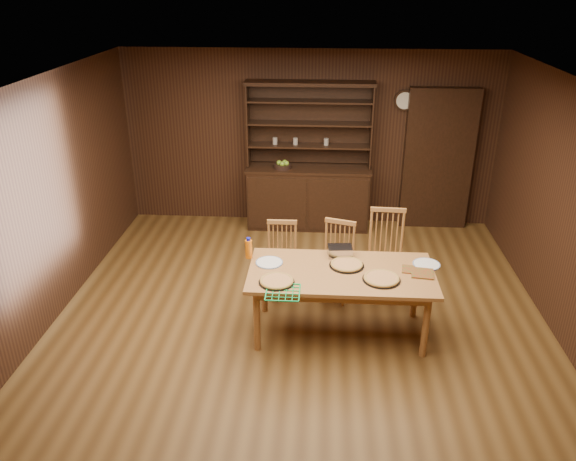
# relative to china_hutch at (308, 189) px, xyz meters

# --- Properties ---
(floor) EXTENTS (6.00, 6.00, 0.00)m
(floor) POSITION_rel_china_hutch_xyz_m (0.00, -2.75, -0.60)
(floor) COLOR brown
(floor) RESTS_ON ground
(room_shell) EXTENTS (6.00, 6.00, 6.00)m
(room_shell) POSITION_rel_china_hutch_xyz_m (0.00, -2.75, 0.98)
(room_shell) COLOR silver
(room_shell) RESTS_ON floor
(china_hutch) EXTENTS (1.84, 0.52, 2.17)m
(china_hutch) POSITION_rel_china_hutch_xyz_m (0.00, 0.00, 0.00)
(china_hutch) COLOR black
(china_hutch) RESTS_ON floor
(doorway) EXTENTS (1.00, 0.18, 2.10)m
(doorway) POSITION_rel_china_hutch_xyz_m (1.90, 0.15, 0.45)
(doorway) COLOR black
(doorway) RESTS_ON floor
(wall_clock) EXTENTS (0.30, 0.05, 0.30)m
(wall_clock) POSITION_rel_china_hutch_xyz_m (1.35, 0.20, 1.30)
(wall_clock) COLOR black
(wall_clock) RESTS_ON room_shell
(dining_table) EXTENTS (1.92, 0.96, 0.75)m
(dining_table) POSITION_rel_china_hutch_xyz_m (0.43, -2.82, 0.08)
(dining_table) COLOR #AD703C
(dining_table) RESTS_ON floor
(chair_left) EXTENTS (0.38, 0.36, 0.91)m
(chair_left) POSITION_rel_china_hutch_xyz_m (-0.25, -1.99, -0.12)
(chair_left) COLOR #C07E41
(chair_left) RESTS_ON floor
(chair_center) EXTENTS (0.48, 0.47, 0.95)m
(chair_center) POSITION_rel_china_hutch_xyz_m (0.41, -2.04, -0.09)
(chair_center) COLOR #C07E41
(chair_center) RESTS_ON floor
(chair_right) EXTENTS (0.46, 0.44, 1.06)m
(chair_right) POSITION_rel_china_hutch_xyz_m (0.98, -1.91, -0.03)
(chair_right) COLOR #C07E41
(chair_right) RESTS_ON floor
(pizza_left) EXTENTS (0.36, 0.36, 0.04)m
(pizza_left) POSITION_rel_china_hutch_xyz_m (-0.22, -3.09, 0.17)
(pizza_left) COLOR black
(pizza_left) RESTS_ON dining_table
(pizza_right) EXTENTS (0.38, 0.38, 0.04)m
(pizza_right) POSITION_rel_china_hutch_xyz_m (0.83, -2.97, 0.17)
(pizza_right) COLOR black
(pizza_right) RESTS_ON dining_table
(pizza_center) EXTENTS (0.37, 0.37, 0.04)m
(pizza_center) POSITION_rel_china_hutch_xyz_m (0.49, -2.70, 0.17)
(pizza_center) COLOR black
(pizza_center) RESTS_ON dining_table
(cooling_rack) EXTENTS (0.34, 0.34, 0.01)m
(cooling_rack) POSITION_rel_china_hutch_xyz_m (-0.14, -3.28, 0.16)
(cooling_rack) COLOR #0DB44E
(cooling_rack) RESTS_ON dining_table
(plate_left) EXTENTS (0.29, 0.29, 0.02)m
(plate_left) POSITION_rel_china_hutch_xyz_m (-0.33, -2.69, 0.16)
(plate_left) COLOR white
(plate_left) RESTS_ON dining_table
(plate_right) EXTENTS (0.29, 0.29, 0.02)m
(plate_right) POSITION_rel_china_hutch_xyz_m (1.33, -2.62, 0.16)
(plate_right) COLOR white
(plate_right) RESTS_ON dining_table
(foil_dish) EXTENTS (0.28, 0.21, 0.10)m
(foil_dish) POSITION_rel_china_hutch_xyz_m (0.42, -2.46, 0.21)
(foil_dish) COLOR silver
(foil_dish) RESTS_ON dining_table
(juice_bottle) EXTENTS (0.07, 0.07, 0.24)m
(juice_bottle) POSITION_rel_china_hutch_xyz_m (-0.56, -2.58, 0.26)
(juice_bottle) COLOR orange
(juice_bottle) RESTS_ON dining_table
(pot_holder_a) EXTENTS (0.25, 0.25, 0.02)m
(pot_holder_a) POSITION_rel_china_hutch_xyz_m (1.26, -2.82, 0.16)
(pot_holder_a) COLOR red
(pot_holder_a) RESTS_ON dining_table
(pot_holder_b) EXTENTS (0.20, 0.20, 0.01)m
(pot_holder_b) POSITION_rel_china_hutch_xyz_m (1.15, -2.75, 0.16)
(pot_holder_b) COLOR red
(pot_holder_b) RESTS_ON dining_table
(fruit_bowl) EXTENTS (0.26, 0.26, 0.12)m
(fruit_bowl) POSITION_rel_china_hutch_xyz_m (-0.38, -0.07, 0.39)
(fruit_bowl) COLOR black
(fruit_bowl) RESTS_ON china_hutch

